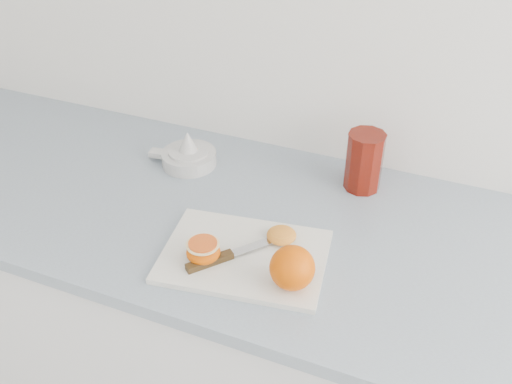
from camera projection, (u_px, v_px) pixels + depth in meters
counter at (249, 349)px, 1.49m from camera, size 2.39×0.64×0.89m
cutting_board at (244, 256)px, 1.11m from camera, size 0.35×0.27×0.01m
whole_orange at (292, 268)px, 1.02m from camera, size 0.08×0.08×0.08m
half_orange at (203, 251)px, 1.09m from camera, size 0.07×0.07×0.04m
squeezed_shell at (281, 235)px, 1.14m from camera, size 0.06×0.06×0.03m
paring_knife at (219, 258)px, 1.09m from camera, size 0.15×0.18×0.01m
citrus_juicer at (188, 155)px, 1.39m from camera, size 0.17×0.13×0.09m
red_tumbler at (364, 163)px, 1.28m from camera, size 0.09×0.09×0.14m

